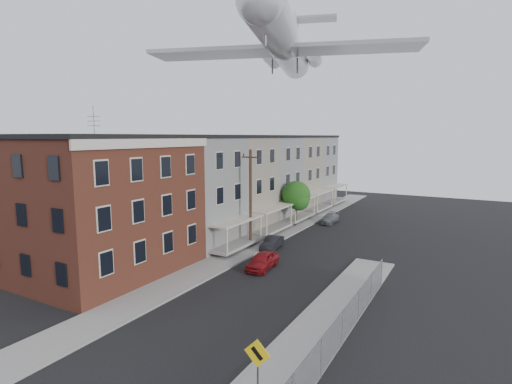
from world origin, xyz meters
TOP-DOWN VIEW (x-y plane):
  - ground at (0.00, 0.00)m, footprint 120.00×120.00m
  - sidewalk_left at (-5.50, 24.00)m, footprint 3.00×62.00m
  - sidewalk_right at (5.50, 6.00)m, footprint 3.00×26.00m
  - curb_left at (-4.05, 24.00)m, footprint 0.15×62.00m
  - curb_right at (4.05, 6.00)m, footprint 0.15×26.00m
  - corner_building at (-12.00, 7.00)m, footprint 10.31×12.30m
  - row_house_a at (-11.96, 16.50)m, footprint 11.98×7.00m
  - row_house_b at (-11.96, 23.50)m, footprint 11.98×7.00m
  - row_house_c at (-11.96, 30.50)m, footprint 11.98×7.00m
  - row_house_d at (-11.96, 37.50)m, footprint 11.98×7.00m
  - row_house_e at (-11.96, 44.50)m, footprint 11.98×7.00m
  - chainlink_fence at (7.00, 5.00)m, footprint 0.06×18.06m
  - warning_sign at (5.60, -1.03)m, footprint 1.10×0.11m
  - utility_pole at (-5.60, 18.00)m, footprint 1.80×0.26m
  - street_tree at (-5.27, 27.92)m, footprint 3.22×3.20m
  - car_near at (-1.80, 13.21)m, footprint 1.82×3.92m
  - car_mid at (-3.60, 18.42)m, footprint 1.64×3.62m
  - car_far at (-2.61, 31.60)m, footprint 1.52×3.73m
  - airplane at (-4.09, 21.71)m, footprint 23.61×27.02m

SIDE VIEW (x-z plane):
  - ground at x=0.00m, z-range 0.00..0.00m
  - sidewalk_left at x=-5.50m, z-range 0.00..0.12m
  - sidewalk_right at x=5.50m, z-range 0.00..0.12m
  - curb_left at x=-4.05m, z-range 0.00..0.14m
  - curb_right at x=4.05m, z-range 0.00..0.14m
  - car_far at x=-2.61m, z-range 0.00..1.08m
  - car_mid at x=-3.60m, z-range 0.00..1.15m
  - car_near at x=-1.80m, z-range 0.00..1.30m
  - chainlink_fence at x=7.00m, z-range 0.05..1.95m
  - warning_sign at x=5.60m, z-range 0.48..3.28m
  - street_tree at x=-5.27m, z-range 0.85..6.05m
  - utility_pole at x=-5.60m, z-range 0.17..9.17m
  - row_house_a at x=-11.96m, z-range -0.02..10.28m
  - row_house_b at x=-11.96m, z-range -0.02..10.28m
  - row_house_c at x=-11.96m, z-range -0.02..10.28m
  - row_house_d at x=-11.96m, z-range -0.02..10.28m
  - row_house_e at x=-11.96m, z-range -0.02..10.28m
  - corner_building at x=-12.00m, z-range -0.91..11.24m
  - airplane at x=-4.09m, z-range 14.69..22.52m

